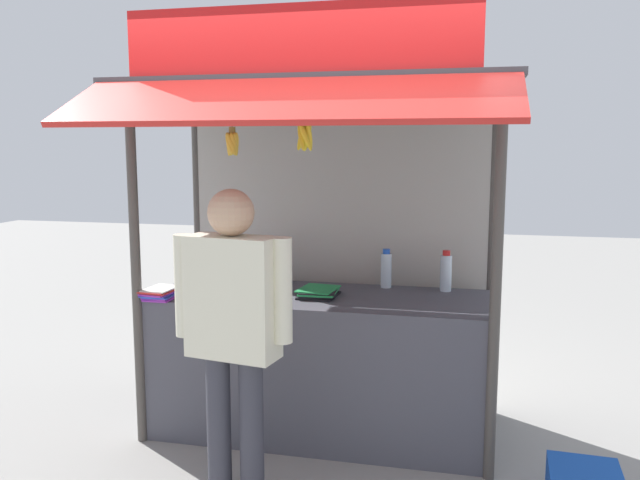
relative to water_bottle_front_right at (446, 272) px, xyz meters
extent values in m
plane|color=gray|center=(-0.76, -0.30, -1.02)|extent=(20.00, 20.00, 0.00)
cube|color=#4C4C56|center=(-0.76, -0.30, -0.57)|extent=(2.10, 0.78, 0.89)
cylinder|color=#4C4742|center=(-1.81, -0.69, 0.06)|extent=(0.06, 0.06, 2.15)
cylinder|color=#4C4742|center=(0.28, -0.69, 0.06)|extent=(0.06, 0.06, 2.15)
cylinder|color=#4C4742|center=(-1.81, 0.24, 0.06)|extent=(0.06, 0.06, 2.15)
cylinder|color=#4C4742|center=(0.28, 0.24, 0.06)|extent=(0.06, 0.06, 2.15)
cube|color=#B7B2A8|center=(-0.76, 0.24, 0.04)|extent=(2.05, 0.04, 2.10)
cube|color=#3F3F44|center=(-0.76, -0.32, 1.16)|extent=(2.30, 1.13, 0.04)
cube|color=red|center=(-0.76, -1.14, 1.02)|extent=(2.26, 0.51, 0.26)
cube|color=red|center=(-0.76, -0.84, 1.35)|extent=(1.89, 0.04, 0.35)
cylinder|color=#59544C|center=(-0.76, -0.79, 1.06)|extent=(1.99, 0.02, 0.02)
cylinder|color=silver|center=(0.00, 0.00, -0.01)|extent=(0.07, 0.07, 0.23)
cylinder|color=red|center=(0.00, 0.00, 0.13)|extent=(0.05, 0.05, 0.03)
cylinder|color=silver|center=(-0.39, 0.02, -0.01)|extent=(0.07, 0.07, 0.23)
cylinder|color=blue|center=(-0.39, 0.02, 0.12)|extent=(0.05, 0.05, 0.03)
cylinder|color=silver|center=(-1.12, -0.02, 0.02)|extent=(0.09, 0.09, 0.28)
cylinder|color=white|center=(-1.12, -0.02, 0.17)|extent=(0.06, 0.06, 0.04)
cube|color=purple|center=(-1.69, -0.60, -0.12)|extent=(0.16, 0.22, 0.01)
cube|color=purple|center=(-1.70, -0.60, -0.11)|extent=(0.17, 0.23, 0.01)
cube|color=blue|center=(-1.69, -0.60, -0.10)|extent=(0.17, 0.23, 0.01)
cube|color=blue|center=(-1.71, -0.61, -0.09)|extent=(0.17, 0.23, 0.01)
cube|color=purple|center=(-1.70, -0.61, -0.09)|extent=(0.19, 0.24, 0.01)
cube|color=red|center=(-1.70, -0.60, -0.08)|extent=(0.18, 0.24, 0.01)
cube|color=red|center=(-1.71, -0.61, -0.07)|extent=(0.18, 0.24, 0.01)
cube|color=white|center=(-1.70, -0.60, -0.06)|extent=(0.18, 0.24, 0.01)
cube|color=black|center=(-1.14, -0.31, -0.12)|extent=(0.21, 0.28, 0.01)
cube|color=red|center=(-1.13, -0.30, -0.11)|extent=(0.21, 0.28, 0.01)
cube|color=yellow|center=(-1.14, -0.31, -0.10)|extent=(0.20, 0.28, 0.01)
cube|color=orange|center=(-1.13, -0.30, -0.09)|extent=(0.19, 0.27, 0.01)
cube|color=blue|center=(-1.13, -0.30, -0.08)|extent=(0.21, 0.28, 0.01)
cube|color=blue|center=(-1.39, -0.48, -0.12)|extent=(0.20, 0.25, 0.01)
cube|color=purple|center=(-1.40, -0.49, -0.11)|extent=(0.22, 0.26, 0.01)
cube|color=white|center=(-1.39, -0.48, -0.10)|extent=(0.22, 0.26, 0.01)
cube|color=red|center=(-1.40, -0.48, -0.09)|extent=(0.22, 0.26, 0.01)
cube|color=orange|center=(-1.40, -0.48, -0.08)|extent=(0.21, 0.26, 0.01)
cube|color=green|center=(-1.39, -0.49, -0.08)|extent=(0.22, 0.26, 0.01)
cube|color=black|center=(-0.76, -0.33, -0.12)|extent=(0.24, 0.28, 0.01)
cube|color=black|center=(-0.76, -0.32, -0.11)|extent=(0.25, 0.29, 0.01)
cube|color=green|center=(-0.76, -0.33, -0.09)|extent=(0.23, 0.27, 0.01)
cube|color=black|center=(-0.77, -0.33, -0.09)|extent=(0.24, 0.28, 0.01)
cube|color=green|center=(-0.77, -0.32, -0.08)|extent=(0.25, 0.29, 0.01)
cylinder|color=#332D23|center=(-1.14, -0.79, 0.97)|extent=(0.01, 0.01, 0.14)
cylinder|color=olive|center=(-1.14, -0.79, 0.89)|extent=(0.04, 0.04, 0.04)
ellipsoid|color=yellow|center=(-1.13, -0.79, 0.81)|extent=(0.04, 0.06, 0.13)
ellipsoid|color=yellow|center=(-1.13, -0.78, 0.82)|extent=(0.05, 0.06, 0.14)
ellipsoid|color=yellow|center=(-1.14, -0.77, 0.81)|extent=(0.07, 0.04, 0.13)
ellipsoid|color=yellow|center=(-1.15, -0.77, 0.82)|extent=(0.07, 0.05, 0.14)
ellipsoid|color=yellow|center=(-1.15, -0.78, 0.81)|extent=(0.04, 0.06, 0.14)
ellipsoid|color=yellow|center=(-1.16, -0.80, 0.81)|extent=(0.05, 0.06, 0.14)
ellipsoid|color=yellow|center=(-1.15, -0.81, 0.82)|extent=(0.07, 0.05, 0.14)
ellipsoid|color=yellow|center=(-1.14, -0.81, 0.82)|extent=(0.07, 0.03, 0.13)
ellipsoid|color=yellow|center=(-1.13, -0.80, 0.81)|extent=(0.05, 0.06, 0.14)
cylinder|color=#332D23|center=(-0.73, -0.79, 1.00)|extent=(0.01, 0.01, 0.08)
cylinder|color=olive|center=(-0.73, -0.79, 0.94)|extent=(0.04, 0.04, 0.04)
ellipsoid|color=yellow|center=(-0.71, -0.79, 0.85)|extent=(0.04, 0.07, 0.16)
ellipsoid|color=yellow|center=(-0.72, -0.77, 0.85)|extent=(0.07, 0.05, 0.16)
ellipsoid|color=yellow|center=(-0.75, -0.77, 0.86)|extent=(0.06, 0.08, 0.16)
ellipsoid|color=yellow|center=(-0.75, -0.81, 0.85)|extent=(0.07, 0.07, 0.16)
ellipsoid|color=yellow|center=(-0.72, -0.82, 0.86)|extent=(0.09, 0.05, 0.16)
cylinder|color=#383842|center=(-1.09, -1.21, -0.63)|extent=(0.12, 0.12, 0.77)
cylinder|color=#383842|center=(-0.91, -1.21, -0.63)|extent=(0.12, 0.12, 0.77)
cube|color=#EAE5C6|center=(-1.00, -1.21, 0.06)|extent=(0.49, 0.27, 0.61)
cylinder|color=#EAE5C6|center=(-1.25, -1.21, 0.11)|extent=(0.10, 0.10, 0.52)
cylinder|color=#EAE5C6|center=(-0.74, -1.21, 0.11)|extent=(0.10, 0.10, 0.52)
sphere|color=tan|center=(-1.00, -1.21, 0.48)|extent=(0.23, 0.23, 0.23)
camera|label=1|loc=(0.13, -4.18, 0.80)|focal=36.45mm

